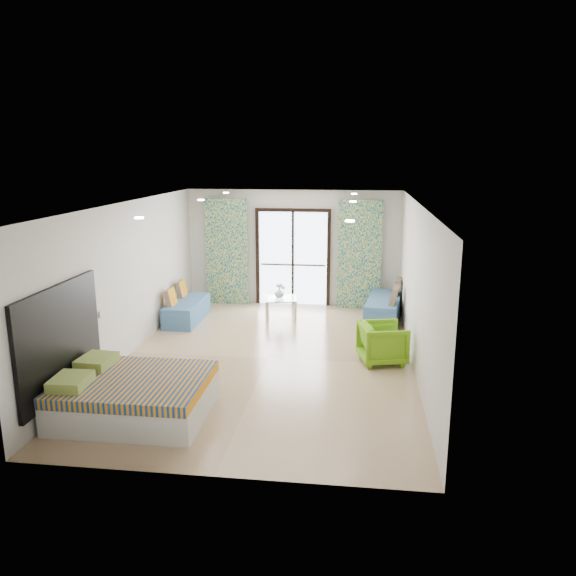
# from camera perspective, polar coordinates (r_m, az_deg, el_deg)

# --- Properties ---
(floor) EXTENTS (5.00, 7.50, 0.01)m
(floor) POSITION_cam_1_polar(r_m,az_deg,el_deg) (9.95, -2.03, -7.15)
(floor) COLOR #A08160
(floor) RESTS_ON ground
(ceiling) EXTENTS (5.00, 7.50, 0.01)m
(ceiling) POSITION_cam_1_polar(r_m,az_deg,el_deg) (9.34, -2.17, 8.54)
(ceiling) COLOR silver
(ceiling) RESTS_ON ground
(wall_back) EXTENTS (5.00, 0.01, 2.70)m
(wall_back) POSITION_cam_1_polar(r_m,az_deg,el_deg) (13.20, 0.52, 4.09)
(wall_back) COLOR silver
(wall_back) RESTS_ON ground
(wall_front) EXTENTS (5.00, 0.01, 2.70)m
(wall_front) POSITION_cam_1_polar(r_m,az_deg,el_deg) (6.04, -7.87, -7.53)
(wall_front) COLOR silver
(wall_front) RESTS_ON ground
(wall_left) EXTENTS (0.01, 7.50, 2.70)m
(wall_left) POSITION_cam_1_polar(r_m,az_deg,el_deg) (10.25, -16.03, 0.83)
(wall_left) COLOR silver
(wall_left) RESTS_ON ground
(wall_right) EXTENTS (0.01, 7.50, 2.70)m
(wall_right) POSITION_cam_1_polar(r_m,az_deg,el_deg) (9.49, 12.97, 0.02)
(wall_right) COLOR silver
(wall_right) RESTS_ON ground
(balcony_door) EXTENTS (1.76, 0.08, 2.28)m
(balcony_door) POSITION_cam_1_polar(r_m,az_deg,el_deg) (13.19, 0.50, 3.68)
(balcony_door) COLOR black
(balcony_door) RESTS_ON floor
(balcony_rail) EXTENTS (1.52, 0.03, 0.04)m
(balcony_rail) POSITION_cam_1_polar(r_m,az_deg,el_deg) (13.25, 0.51, 2.37)
(balcony_rail) COLOR #595451
(balcony_rail) RESTS_ON balcony_door
(curtain_left) EXTENTS (1.00, 0.10, 2.50)m
(curtain_left) POSITION_cam_1_polar(r_m,az_deg,el_deg) (13.31, -6.23, 3.65)
(curtain_left) COLOR silver
(curtain_left) RESTS_ON floor
(curtain_right) EXTENTS (1.00, 0.10, 2.50)m
(curtain_right) POSITION_cam_1_polar(r_m,az_deg,el_deg) (12.95, 7.26, 3.35)
(curtain_right) COLOR silver
(curtain_right) RESTS_ON floor
(downlight_a) EXTENTS (0.12, 0.12, 0.02)m
(downlight_a) POSITION_cam_1_polar(r_m,az_deg,el_deg) (7.80, -14.89, 6.91)
(downlight_a) COLOR #FFE0B2
(downlight_a) RESTS_ON ceiling
(downlight_b) EXTENTS (0.12, 0.12, 0.02)m
(downlight_b) POSITION_cam_1_polar(r_m,az_deg,el_deg) (7.24, 6.30, 6.80)
(downlight_b) COLOR #FFE0B2
(downlight_b) RESTS_ON ceiling
(downlight_c) EXTENTS (0.12, 0.12, 0.02)m
(downlight_c) POSITION_cam_1_polar(r_m,az_deg,el_deg) (10.63, -8.84, 8.83)
(downlight_c) COLOR #FFE0B2
(downlight_c) RESTS_ON ceiling
(downlight_d) EXTENTS (0.12, 0.12, 0.02)m
(downlight_d) POSITION_cam_1_polar(r_m,az_deg,el_deg) (10.22, 6.61, 8.72)
(downlight_d) COLOR #FFE0B2
(downlight_d) RESTS_ON ceiling
(downlight_e) EXTENTS (0.12, 0.12, 0.02)m
(downlight_e) POSITION_cam_1_polar(r_m,az_deg,el_deg) (12.56, -6.32, 9.60)
(downlight_e) COLOR #FFE0B2
(downlight_e) RESTS_ON ceiling
(downlight_f) EXTENTS (0.12, 0.12, 0.02)m
(downlight_f) POSITION_cam_1_polar(r_m,az_deg,el_deg) (12.22, 6.74, 9.48)
(downlight_f) COLOR #FFE0B2
(downlight_f) RESTS_ON ceiling
(headboard) EXTENTS (0.06, 2.10, 1.50)m
(headboard) POSITION_cam_1_polar(r_m,az_deg,el_deg) (8.24, -22.12, -4.86)
(headboard) COLOR black
(headboard) RESTS_ON floor
(switch_plate) EXTENTS (0.02, 0.10, 0.10)m
(switch_plate) POSITION_cam_1_polar(r_m,az_deg,el_deg) (9.30, -18.47, -2.52)
(switch_plate) COLOR silver
(switch_plate) RESTS_ON wall_left
(bed) EXTENTS (1.97, 1.61, 0.68)m
(bed) POSITION_cam_1_polar(r_m,az_deg,el_deg) (8.09, -15.43, -10.49)
(bed) COLOR silver
(bed) RESTS_ON floor
(daybed_left) EXTENTS (0.64, 1.60, 0.79)m
(daybed_left) POSITION_cam_1_polar(r_m,az_deg,el_deg) (12.26, -10.30, -2.15)
(daybed_left) COLOR #406999
(daybed_left) RESTS_ON floor
(daybed_right) EXTENTS (0.90, 1.80, 0.85)m
(daybed_right) POSITION_cam_1_polar(r_m,az_deg,el_deg) (12.29, 9.75, -2.00)
(daybed_right) COLOR #406999
(daybed_right) RESTS_ON floor
(coffee_table) EXTENTS (0.81, 0.81, 0.79)m
(coffee_table) POSITION_cam_1_polar(r_m,az_deg,el_deg) (12.20, -0.75, -1.24)
(coffee_table) COLOR silver
(coffee_table) RESTS_ON floor
(vase) EXTENTS (0.21, 0.22, 0.21)m
(vase) POSITION_cam_1_polar(r_m,az_deg,el_deg) (12.21, -0.88, -0.49)
(vase) COLOR white
(vase) RESTS_ON coffee_table
(armchair) EXTENTS (0.85, 0.88, 0.76)m
(armchair) POSITION_cam_1_polar(r_m,az_deg,el_deg) (9.78, 9.59, -5.34)
(armchair) COLOR #6AAB16
(armchair) RESTS_ON floor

